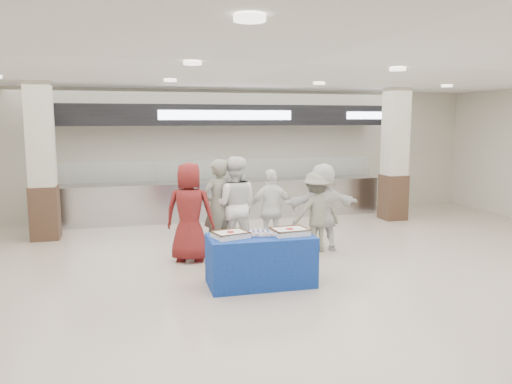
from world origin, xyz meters
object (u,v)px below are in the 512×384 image
object	(u,v)px
sheet_cake_left	(230,234)
soldier_b	(316,212)
soldier_a	(218,207)
civilian_white	(322,207)
chef_short	(272,210)
civilian_maroon	(190,212)
chef_tall	(235,205)
sheet_cake_right	(290,231)
cupcake_tray	(263,233)
display_table	(261,260)

from	to	relation	value
sheet_cake_left	soldier_b	bearing A→B (deg)	38.59
soldier_a	civilian_white	world-z (taller)	soldier_a
soldier_a	chef_short	size ratio (longest dim) A/B	1.13
soldier_a	civilian_maroon	bearing A→B (deg)	7.25
sheet_cake_left	soldier_b	distance (m)	2.51
chef_tall	civilian_white	world-z (taller)	chef_tall
sheet_cake_right	soldier_a	size ratio (longest dim) A/B	0.31
cupcake_tray	civilian_white	size ratio (longest dim) A/B	0.25
chef_short	civilian_white	bearing A→B (deg)	165.19
cupcake_tray	chef_short	world-z (taller)	chef_short
cupcake_tray	soldier_b	bearing A→B (deg)	46.55
sheet_cake_left	chef_tall	xyz separation A→B (m)	(0.48, 1.88, 0.09)
chef_short	display_table	bearing A→B (deg)	69.41
chef_tall	soldier_b	bearing A→B (deg)	-175.38
cupcake_tray	soldier_a	size ratio (longest dim) A/B	0.23
cupcake_tray	soldier_b	distance (m)	2.13
soldier_b	civilian_white	xyz separation A→B (m)	(0.14, 0.05, 0.08)
cupcake_tray	soldier_b	xyz separation A→B (m)	(1.46, 1.54, -0.03)
sheet_cake_right	soldier_b	distance (m)	1.93
display_table	sheet_cake_right	xyz separation A→B (m)	(0.44, -0.04, 0.43)
chef_tall	civilian_white	bearing A→B (deg)	-172.54
sheet_cake_left	chef_short	distance (m)	2.22
sheet_cake_left	display_table	bearing A→B (deg)	-0.57
chef_tall	sheet_cake_left	bearing A→B (deg)	92.11
display_table	civilian_maroon	size ratio (longest dim) A/B	0.90
sheet_cake_left	cupcake_tray	bearing A→B (deg)	2.66
display_table	civilian_maroon	distance (m)	1.83
sheet_cake_left	soldier_a	distance (m)	1.90
display_table	cupcake_tray	xyz separation A→B (m)	(0.05, 0.03, 0.40)
cupcake_tray	sheet_cake_left	bearing A→B (deg)	-177.34
soldier_b	civilian_white	world-z (taller)	civilian_white
sheet_cake_left	chef_tall	bearing A→B (deg)	75.54
civilian_maroon	chef_tall	bearing A→B (deg)	-139.70
civilian_maroon	civilian_white	distance (m)	2.49
civilian_maroon	soldier_a	size ratio (longest dim) A/B	0.99
chef_tall	chef_short	distance (m)	0.72
soldier_a	chef_tall	bearing A→B (deg)	152.38
display_table	sheet_cake_right	world-z (taller)	sheet_cake_right
display_table	soldier_b	bearing A→B (deg)	47.32
civilian_maroon	soldier_b	size ratio (longest dim) A/B	1.15
display_table	sheet_cake_right	distance (m)	0.61
soldier_b	civilian_white	size ratio (longest dim) A/B	0.91
sheet_cake_right	soldier_b	bearing A→B (deg)	56.35
civilian_maroon	chef_tall	world-z (taller)	chef_tall
civilian_maroon	chef_short	bearing A→B (deg)	-148.87
soldier_a	cupcake_tray	bearing A→B (deg)	75.24
sheet_cake_left	sheet_cake_right	xyz separation A→B (m)	(0.89, -0.04, 0.00)
sheet_cake_left	civilian_white	size ratio (longest dim) A/B	0.34
cupcake_tray	civilian_maroon	bearing A→B (deg)	120.23
chef_tall	soldier_b	size ratio (longest dim) A/B	1.19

